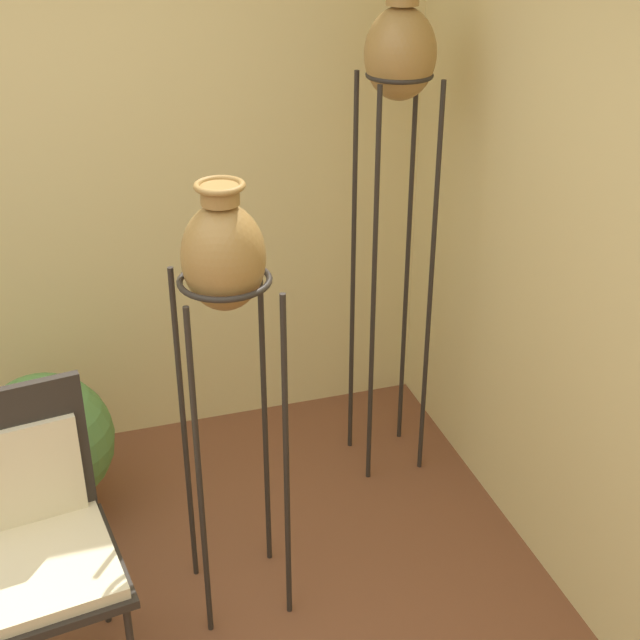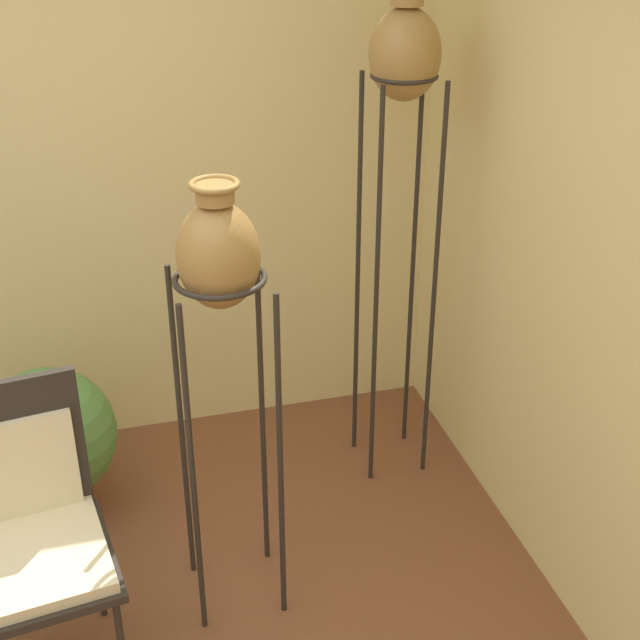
# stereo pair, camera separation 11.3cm
# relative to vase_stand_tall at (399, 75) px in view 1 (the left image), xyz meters

# --- Properties ---
(vase_stand_tall) EXTENTS (0.27, 0.27, 2.08)m
(vase_stand_tall) POSITION_rel_vase_stand_tall_xyz_m (0.00, 0.00, 0.00)
(vase_stand_tall) COLOR #28231E
(vase_stand_tall) RESTS_ON ground_plane
(vase_stand_medium) EXTENTS (0.31, 0.31, 1.62)m
(vase_stand_medium) POSITION_rel_vase_stand_tall_xyz_m (-0.82, -0.64, -0.41)
(vase_stand_medium) COLOR #28231E
(vase_stand_medium) RESTS_ON ground_plane
(chair) EXTENTS (0.56, 0.57, 1.04)m
(chair) POSITION_rel_vase_stand_tall_xyz_m (-1.51, -0.79, -1.15)
(chair) COLOR #28231E
(chair) RESTS_ON ground_plane
(potted_plant) EXTENTS (0.55, 0.55, 0.66)m
(potted_plant) POSITION_rel_vase_stand_tall_xyz_m (-1.47, 0.00, -1.38)
(potted_plant) COLOR #B26647
(potted_plant) RESTS_ON ground_plane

